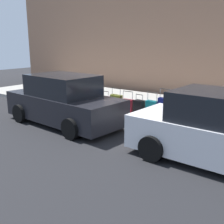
% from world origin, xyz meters
% --- Properties ---
extents(ground_plane, '(40.00, 40.00, 0.00)m').
position_xyz_m(ground_plane, '(0.00, 0.00, 0.00)').
color(ground_plane, black).
extents(sidewalk_curb, '(18.00, 5.00, 0.14)m').
position_xyz_m(sidewalk_curb, '(0.00, -2.50, 0.07)').
color(sidewalk_curb, '#9E9B93').
rests_on(sidewalk_curb, ground_plane).
extents(suitcase_olive_1, '(0.50, 0.29, 0.59)m').
position_xyz_m(suitcase_olive_1, '(-3.55, -0.78, 0.41)').
color(suitcase_olive_1, '#59601E').
rests_on(suitcase_olive_1, sidewalk_curb).
extents(suitcase_red_2, '(0.38, 0.21, 0.90)m').
position_xyz_m(suitcase_red_2, '(-3.02, -0.88, 0.46)').
color(suitcase_red_2, red).
rests_on(suitcase_red_2, sidewalk_curb).
extents(suitcase_silver_3, '(0.43, 0.23, 1.04)m').
position_xyz_m(suitcase_silver_3, '(-2.53, -0.78, 0.50)').
color(suitcase_silver_3, '#9EA0A8').
rests_on(suitcase_silver_3, sidewalk_curb).
extents(suitcase_navy_4, '(0.45, 0.23, 1.10)m').
position_xyz_m(suitcase_navy_4, '(-2.01, -0.77, 0.53)').
color(suitcase_navy_4, navy).
rests_on(suitcase_navy_4, sidewalk_curb).
extents(suitcase_teal_5, '(0.47, 0.24, 0.92)m').
position_xyz_m(suitcase_teal_5, '(-1.47, -0.86, 0.43)').
color(suitcase_teal_5, '#0F606B').
rests_on(suitcase_teal_5, sidewalk_curb).
extents(suitcase_black_6, '(0.37, 0.28, 0.78)m').
position_xyz_m(suitcase_black_6, '(-0.97, -0.80, 0.42)').
color(suitcase_black_6, black).
rests_on(suitcase_black_6, sidewalk_curb).
extents(suitcase_maroon_7, '(0.48, 0.27, 0.85)m').
position_xyz_m(suitcase_maroon_7, '(-0.46, -0.78, 0.40)').
color(suitcase_maroon_7, maroon).
rests_on(suitcase_maroon_7, sidewalk_curb).
extents(suitcase_olive_8, '(0.50, 0.26, 0.90)m').
position_xyz_m(suitcase_olive_8, '(0.11, -0.81, 0.45)').
color(suitcase_olive_8, '#59601E').
rests_on(suitcase_olive_8, sidewalk_curb).
extents(suitcase_red_9, '(0.40, 0.25, 0.73)m').
position_xyz_m(suitcase_red_9, '(0.64, -0.77, 0.40)').
color(suitcase_red_9, red).
rests_on(suitcase_red_9, sidewalk_curb).
extents(suitcase_silver_10, '(0.39, 0.26, 0.98)m').
position_xyz_m(suitcase_silver_10, '(1.12, -0.80, 0.49)').
color(suitcase_silver_10, '#9EA0A8').
rests_on(suitcase_silver_10, sidewalk_curb).
extents(fire_hydrant, '(0.39, 0.21, 0.75)m').
position_xyz_m(fire_hydrant, '(1.89, -0.80, 0.53)').
color(fire_hydrant, '#99999E').
rests_on(fire_hydrant, sidewalk_curb).
extents(bollard_post, '(0.12, 0.12, 0.75)m').
position_xyz_m(bollard_post, '(2.36, -0.65, 0.51)').
color(bollard_post, brown).
rests_on(bollard_post, sidewalk_curb).
extents(parked_car_white_0, '(4.31, 2.09, 1.71)m').
position_xyz_m(parked_car_white_0, '(-4.60, 1.42, 0.79)').
color(parked_car_white_0, silver).
rests_on(parked_car_white_0, ground_plane).
extents(parked_car_charcoal_1, '(4.51, 2.17, 1.71)m').
position_xyz_m(parked_car_charcoal_1, '(0.70, 1.42, 0.80)').
color(parked_car_charcoal_1, black).
rests_on(parked_car_charcoal_1, ground_plane).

